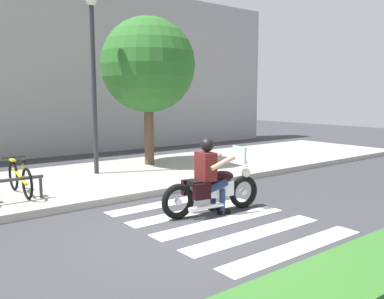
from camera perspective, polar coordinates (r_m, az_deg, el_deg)
ground_plane at (r=6.63m, az=-2.49°, el=-11.79°), size 48.00×48.00×0.00m
grass_median at (r=4.90m, az=16.35°, el=-18.88°), size 24.00×1.10×0.08m
sidewalk at (r=10.41m, az=-16.71°, el=-4.53°), size 24.00×4.40×0.15m
crosswalk_stripe_0 at (r=6.20m, az=14.40°, el=-13.38°), size 2.80×0.40×0.01m
crosswalk_stripe_1 at (r=6.69m, az=8.88°, el=-11.67°), size 2.80×0.40×0.01m
crosswalk_stripe_2 at (r=7.23m, az=4.20°, el=-10.11°), size 2.80×0.40×0.01m
crosswalk_stripe_3 at (r=7.82m, az=0.24°, el=-8.73°), size 2.80×0.40×0.01m
crosswalk_stripe_4 at (r=8.44m, az=-3.13°, el=-7.51°), size 2.80×0.40×0.01m
motorcycle at (r=7.61m, az=2.97°, el=-5.62°), size 2.10×0.74×1.24m
rider at (r=7.50m, az=2.48°, el=-2.95°), size 0.68×0.60×1.44m
bicycle_3 at (r=9.13m, az=-23.18°, el=-3.76°), size 0.48×1.65×0.77m
street_lamp at (r=10.90m, az=-13.78°, el=10.72°), size 0.28×0.28×4.74m
tree_near_rack at (r=12.16m, az=-6.23°, el=11.73°), size 2.79×2.79×4.50m
building_backdrop at (r=15.68m, az=-24.81°, el=10.60°), size 24.00×1.20×6.44m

